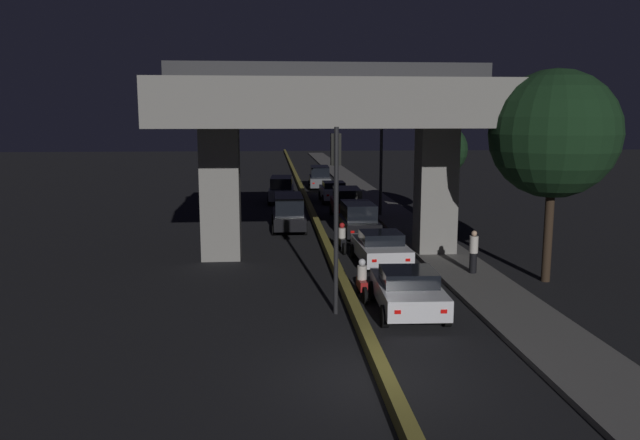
{
  "coord_description": "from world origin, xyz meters",
  "views": [
    {
      "loc": [
        -2.52,
        -13.54,
        6.02
      ],
      "look_at": [
        -0.06,
        17.53,
        0.88
      ],
      "focal_mm": 35.0,
      "sensor_mm": 36.0,
      "label": 1
    }
  ],
  "objects_px": {
    "car_white_lead": "(408,290)",
    "motorcycle_black_filtering_mid": "(342,239)",
    "car_dark_red_fourth": "(347,203)",
    "pedestrian_on_sidewalk": "(473,252)",
    "car_black_third": "(358,219)",
    "motorcycle_red_filtering_near": "(362,282)",
    "car_silver_second_oncoming": "(282,189)",
    "street_lamp": "(376,143)",
    "car_grey_sixth": "(320,177)",
    "car_white_second": "(380,248)",
    "traffic_light_left_of_median": "(336,189)",
    "car_white_fifth": "(333,191)",
    "car_black_lead_oncoming": "(289,212)"
  },
  "relations": [
    {
      "from": "car_black_lead_oncoming",
      "to": "motorcycle_red_filtering_near",
      "type": "relative_size",
      "value": 2.58
    },
    {
      "from": "car_white_lead",
      "to": "car_silver_second_oncoming",
      "type": "height_order",
      "value": "car_silver_second_oncoming"
    },
    {
      "from": "traffic_light_left_of_median",
      "to": "motorcycle_red_filtering_near",
      "type": "relative_size",
      "value": 3.1
    },
    {
      "from": "car_white_second",
      "to": "car_white_fifth",
      "type": "xyz_separation_m",
      "value": [
        -0.02,
        19.28,
        0.09
      ]
    },
    {
      "from": "traffic_light_left_of_median",
      "to": "car_dark_red_fourth",
      "type": "bearing_deg",
      "value": 81.91
    },
    {
      "from": "car_grey_sixth",
      "to": "pedestrian_on_sidewalk",
      "type": "xyz_separation_m",
      "value": [
        3.48,
        -30.18,
        -0.01
      ]
    },
    {
      "from": "car_black_lead_oncoming",
      "to": "motorcycle_black_filtering_mid",
      "type": "distance_m",
      "value": 6.21
    },
    {
      "from": "car_white_second",
      "to": "car_dark_red_fourth",
      "type": "height_order",
      "value": "car_dark_red_fourth"
    },
    {
      "from": "car_white_fifth",
      "to": "motorcycle_red_filtering_near",
      "type": "relative_size",
      "value": 2.18
    },
    {
      "from": "car_dark_red_fourth",
      "to": "car_grey_sixth",
      "type": "distance_m",
      "value": 16.07
    },
    {
      "from": "car_black_third",
      "to": "car_white_fifth",
      "type": "distance_m",
      "value": 13.34
    },
    {
      "from": "car_grey_sixth",
      "to": "motorcycle_black_filtering_mid",
      "type": "xyz_separation_m",
      "value": [
        -0.99,
        -25.36,
        -0.42
      ]
    },
    {
      "from": "traffic_light_left_of_median",
      "to": "car_white_fifth",
      "type": "distance_m",
      "value": 25.9
    },
    {
      "from": "car_black_third",
      "to": "motorcycle_red_filtering_near",
      "type": "xyz_separation_m",
      "value": [
        -1.39,
        -10.82,
        -0.33
      ]
    },
    {
      "from": "traffic_light_left_of_median",
      "to": "car_white_fifth",
      "type": "xyz_separation_m",
      "value": [
        2.51,
        25.6,
        -3.1
      ]
    },
    {
      "from": "car_dark_red_fourth",
      "to": "pedestrian_on_sidewalk",
      "type": "distance_m",
      "value": 14.45
    },
    {
      "from": "street_lamp",
      "to": "pedestrian_on_sidewalk",
      "type": "xyz_separation_m",
      "value": [
        1.36,
        -14.49,
        -3.51
      ]
    },
    {
      "from": "motorcycle_red_filtering_near",
      "to": "car_silver_second_oncoming",
      "type": "bearing_deg",
      "value": 4.31
    },
    {
      "from": "car_black_lead_oncoming",
      "to": "motorcycle_black_filtering_mid",
      "type": "xyz_separation_m",
      "value": [
        2.23,
        -5.78,
        -0.42
      ]
    },
    {
      "from": "car_black_lead_oncoming",
      "to": "car_silver_second_oncoming",
      "type": "relative_size",
      "value": 1.02
    },
    {
      "from": "street_lamp",
      "to": "car_black_third",
      "type": "distance_m",
      "value": 7.4
    },
    {
      "from": "traffic_light_left_of_median",
      "to": "car_white_lead",
      "type": "distance_m",
      "value": 3.88
    },
    {
      "from": "car_white_second",
      "to": "car_black_lead_oncoming",
      "type": "relative_size",
      "value": 0.88
    },
    {
      "from": "car_white_lead",
      "to": "motorcycle_black_filtering_mid",
      "type": "distance_m",
      "value": 9.04
    },
    {
      "from": "motorcycle_red_filtering_near",
      "to": "motorcycle_black_filtering_mid",
      "type": "distance_m",
      "value": 7.35
    },
    {
      "from": "motorcycle_red_filtering_near",
      "to": "street_lamp",
      "type": "bearing_deg",
      "value": -11.84
    },
    {
      "from": "car_dark_red_fourth",
      "to": "car_grey_sixth",
      "type": "bearing_deg",
      "value": 2.75
    },
    {
      "from": "car_white_second",
      "to": "motorcycle_black_filtering_mid",
      "type": "relative_size",
      "value": 2.43
    },
    {
      "from": "motorcycle_black_filtering_mid",
      "to": "street_lamp",
      "type": "bearing_deg",
      "value": -20.6
    },
    {
      "from": "car_white_lead",
      "to": "car_black_third",
      "type": "distance_m",
      "value": 12.46
    },
    {
      "from": "car_white_second",
      "to": "car_white_fifth",
      "type": "distance_m",
      "value": 19.28
    },
    {
      "from": "car_dark_red_fourth",
      "to": "pedestrian_on_sidewalk",
      "type": "bearing_deg",
      "value": -166.14
    },
    {
      "from": "car_silver_second_oncoming",
      "to": "motorcycle_red_filtering_near",
      "type": "height_order",
      "value": "car_silver_second_oncoming"
    },
    {
      "from": "car_dark_red_fourth",
      "to": "car_white_fifth",
      "type": "distance_m",
      "value": 7.51
    },
    {
      "from": "car_white_fifth",
      "to": "car_silver_second_oncoming",
      "type": "relative_size",
      "value": 0.86
    },
    {
      "from": "car_white_lead",
      "to": "motorcycle_black_filtering_mid",
      "type": "relative_size",
      "value": 2.37
    },
    {
      "from": "car_white_lead",
      "to": "car_dark_red_fourth",
      "type": "xyz_separation_m",
      "value": [
        0.34,
        18.28,
        0.23
      ]
    },
    {
      "from": "car_grey_sixth",
      "to": "motorcycle_black_filtering_mid",
      "type": "relative_size",
      "value": 2.63
    },
    {
      "from": "street_lamp",
      "to": "car_silver_second_oncoming",
      "type": "relative_size",
      "value": 1.6
    },
    {
      "from": "car_white_second",
      "to": "car_black_lead_oncoming",
      "type": "bearing_deg",
      "value": 21.92
    },
    {
      "from": "motorcycle_red_filtering_near",
      "to": "car_white_second",
      "type": "bearing_deg",
      "value": -17.89
    },
    {
      "from": "car_black_third",
      "to": "pedestrian_on_sidewalk",
      "type": "height_order",
      "value": "pedestrian_on_sidewalk"
    },
    {
      "from": "traffic_light_left_of_median",
      "to": "car_white_fifth",
      "type": "height_order",
      "value": "traffic_light_left_of_median"
    },
    {
      "from": "car_white_second",
      "to": "car_white_lead",
      "type": "bearing_deg",
      "value": 176.06
    },
    {
      "from": "pedestrian_on_sidewalk",
      "to": "motorcycle_red_filtering_near",
      "type": "bearing_deg",
      "value": -151.4
    },
    {
      "from": "car_grey_sixth",
      "to": "motorcycle_black_filtering_mid",
      "type": "distance_m",
      "value": 25.39
    },
    {
      "from": "car_white_lead",
      "to": "car_white_second",
      "type": "xyz_separation_m",
      "value": [
        0.29,
        6.51,
        -0.03
      ]
    },
    {
      "from": "street_lamp",
      "to": "pedestrian_on_sidewalk",
      "type": "relative_size",
      "value": 4.6
    },
    {
      "from": "car_black_lead_oncoming",
      "to": "motorcycle_red_filtering_near",
      "type": "bearing_deg",
      "value": 8.79
    },
    {
      "from": "motorcycle_red_filtering_near",
      "to": "motorcycle_black_filtering_mid",
      "type": "height_order",
      "value": "motorcycle_red_filtering_near"
    }
  ]
}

